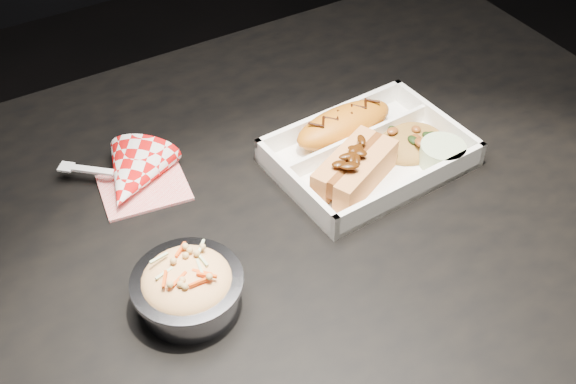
# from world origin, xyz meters

# --- Properties ---
(dining_table) EXTENTS (1.20, 0.80, 0.75)m
(dining_table) POSITION_xyz_m (0.00, 0.00, 0.66)
(dining_table) COLOR black
(dining_table) RESTS_ON ground
(food_tray) EXTENTS (0.26, 0.19, 0.04)m
(food_tray) POSITION_xyz_m (0.15, 0.01, 0.76)
(food_tray) COLOR white
(food_tray) RESTS_ON dining_table
(fried_pastry) EXTENTS (0.16, 0.07, 0.05)m
(fried_pastry) POSITION_xyz_m (0.15, 0.06, 0.78)
(fried_pastry) COLOR #C66C13
(fried_pastry) RESTS_ON food_tray
(hotdog) EXTENTS (0.14, 0.10, 0.06)m
(hotdog) POSITION_xyz_m (0.11, -0.02, 0.78)
(hotdog) COLOR #DB8D4A
(hotdog) RESTS_ON food_tray
(fried_rice_mound) EXTENTS (0.11, 0.09, 0.03)m
(fried_rice_mound) POSITION_xyz_m (0.22, -0.00, 0.77)
(fried_rice_mound) COLOR #A3712F
(fried_rice_mound) RESTS_ON food_tray
(cupcake_liner) EXTENTS (0.06, 0.06, 0.03)m
(cupcake_liner) POSITION_xyz_m (0.23, -0.05, 0.77)
(cupcake_liner) COLOR #ADC494
(cupcake_liner) RESTS_ON food_tray
(foil_coleslaw_cup) EXTENTS (0.12, 0.12, 0.07)m
(foil_coleslaw_cup) POSITION_xyz_m (-0.16, -0.09, 0.78)
(foil_coleslaw_cup) COLOR silver
(foil_coleslaw_cup) RESTS_ON dining_table
(napkin_fork) EXTENTS (0.15, 0.15, 0.10)m
(napkin_fork) POSITION_xyz_m (-0.14, 0.12, 0.77)
(napkin_fork) COLOR red
(napkin_fork) RESTS_ON dining_table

